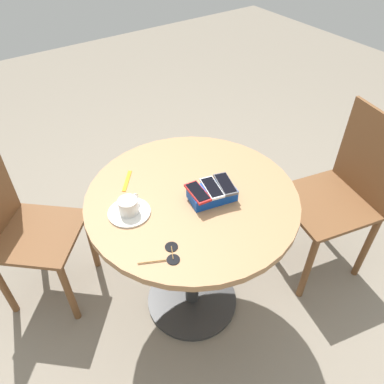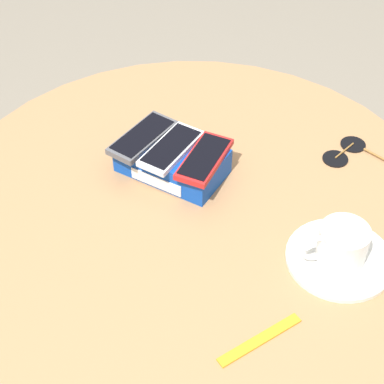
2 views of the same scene
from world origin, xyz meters
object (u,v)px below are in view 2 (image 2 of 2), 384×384
object	(u,v)px
saucer	(339,259)
phone_red	(204,159)
phone_box	(172,161)
lanyard_strap	(260,340)
round_table	(192,263)
sunglasses	(349,152)
coffee_cup	(341,244)
phone_gray	(143,137)
phone_white	(171,148)

from	to	relation	value
saucer	phone_red	bearing A→B (deg)	157.74
phone_box	lanyard_strap	bearing A→B (deg)	-51.66
saucer	round_table	bearing A→B (deg)	167.98
round_table	sunglasses	world-z (taller)	sunglasses
lanyard_strap	round_table	bearing A→B (deg)	126.96
phone_red	lanyard_strap	xyz separation A→B (m)	(0.17, -0.28, -0.05)
lanyard_strap	coffee_cup	bearing A→B (deg)	65.89
phone_gray	phone_red	size ratio (longest dim) A/B	1.09
round_table	phone_box	size ratio (longest dim) A/B	4.38
phone_red	saucer	size ratio (longest dim) A/B	0.81
phone_box	sunglasses	world-z (taller)	phone_box
round_table	phone_gray	size ratio (longest dim) A/B	6.00
phone_white	lanyard_strap	size ratio (longest dim) A/B	1.03
round_table	coffee_cup	xyz separation A→B (m)	(0.26, -0.06, 0.21)
phone_white	phone_red	bearing A→B (deg)	-8.25
saucer	lanyard_strap	bearing A→B (deg)	-114.53
phone_white	lanyard_strap	world-z (taller)	phone_white
phone_box	sunglasses	bearing A→B (deg)	26.94
phone_box	sunglasses	xyz separation A→B (m)	(0.29, 0.15, -0.02)
round_table	saucer	world-z (taller)	saucer
lanyard_strap	phone_gray	bearing A→B (deg)	133.73
phone_box	coffee_cup	world-z (taller)	coffee_cup
phone_gray	round_table	bearing A→B (deg)	-31.30
phone_box	sunglasses	distance (m)	0.33
phone_white	phone_red	distance (m)	0.06
phone_box	phone_gray	bearing A→B (deg)	170.56
phone_gray	phone_white	bearing A→B (deg)	-12.06
phone_white	sunglasses	xyz separation A→B (m)	(0.29, 0.15, -0.05)
phone_gray	coffee_cup	distance (m)	0.39
round_table	sunglasses	xyz separation A→B (m)	(0.24, 0.21, 0.17)
phone_white	sunglasses	world-z (taller)	phone_white
round_table	lanyard_strap	distance (m)	0.34
phone_gray	saucer	distance (m)	0.40
phone_white	phone_red	xyz separation A→B (m)	(0.06, -0.01, 0.00)
phone_box	phone_red	bearing A→B (deg)	-10.68
phone_box	coffee_cup	size ratio (longest dim) A/B	2.03
round_table	saucer	size ratio (longest dim) A/B	5.29
phone_gray	phone_box	bearing A→B (deg)	-9.44
phone_red	coffee_cup	world-z (taller)	coffee_cup
round_table	lanyard_strap	bearing A→B (deg)	-53.04
phone_box	lanyard_strap	world-z (taller)	phone_box
phone_box	phone_white	distance (m)	0.03
sunglasses	coffee_cup	bearing A→B (deg)	-85.51
saucer	sunglasses	distance (m)	0.27
phone_red	lanyard_strap	distance (m)	0.34
saucer	coffee_cup	distance (m)	0.04
phone_gray	saucer	bearing A→B (deg)	-18.49
round_table	phone_white	world-z (taller)	phone_white
phone_red	lanyard_strap	world-z (taller)	phone_red
round_table	lanyard_strap	world-z (taller)	lanyard_strap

